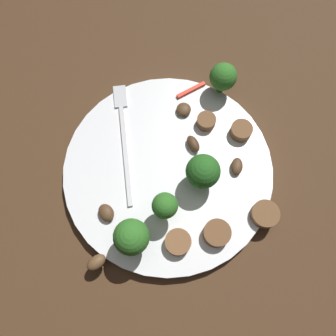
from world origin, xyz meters
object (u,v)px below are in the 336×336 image
fork (124,133)px  broccoli_floret_2 (165,206)px  broccoli_floret_3 (131,237)px  sausage_slice_3 (217,233)px  mushroom_0 (184,109)px  mushroom_3 (106,213)px  plate (168,170)px  sausage_slice_1 (178,242)px  sausage_slice_4 (265,214)px  broccoli_floret_0 (203,172)px  pepper_strip_0 (191,90)px  mushroom_1 (237,166)px  sausage_slice_2 (206,121)px  broccoli_floret_1 (223,77)px  mushroom_2 (193,144)px  sausage_slice_0 (241,131)px  mushroom_4 (96,262)px

fork → broccoli_floret_2: size_ratio=3.32×
broccoli_floret_3 → sausage_slice_3: 0.11m
mushroom_0 → mushroom_3: (-0.13, 0.13, 0.00)m
plate → sausage_slice_1: bearing=176.4°
sausage_slice_3 → mushroom_0: (0.18, 0.01, -0.00)m
broccoli_floret_2 → sausage_slice_4: bearing=-102.3°
broccoli_floret_2 → broccoli_floret_3: broccoli_floret_3 is taller
sausage_slice_4 → broccoli_floret_0: bearing=48.7°
sausage_slice_3 → pepper_strip_0: 0.21m
broccoli_floret_3 → sausage_slice_4: (0.00, -0.17, -0.03)m
sausage_slice_3 → mushroom_1: size_ratio=1.41×
sausage_slice_2 → broccoli_floret_1: bearing=-33.1°
broccoli_floret_3 → mushroom_2: bearing=-41.1°
sausage_slice_2 → mushroom_1: (-0.07, -0.03, -0.00)m
broccoli_floret_2 → broccoli_floret_3: size_ratio=0.91×
sausage_slice_0 → mushroom_1: 0.05m
broccoli_floret_3 → sausage_slice_3: broccoli_floret_3 is taller
broccoli_floret_1 → mushroom_0: 0.07m
broccoli_floret_0 → mushroom_3: broccoli_floret_0 is taller
fork → mushroom_2: size_ratio=7.14×
sausage_slice_2 → mushroom_3: bearing=123.7°
broccoli_floret_1 → broccoli_floret_3: broccoli_floret_3 is taller
broccoli_floret_3 → mushroom_4: broccoli_floret_3 is taller
sausage_slice_1 → mushroom_3: size_ratio=1.37×
sausage_slice_0 → sausage_slice_1: size_ratio=0.91×
fork → mushroom_4: (-0.17, 0.06, 0.00)m
broccoli_floret_3 → mushroom_3: size_ratio=2.50×
mushroom_1 → mushroom_3: bearing=99.5°
sausage_slice_2 → mushroom_3: 0.18m
sausage_slice_0 → sausage_slice_2: 0.05m
sausage_slice_4 → pepper_strip_0: size_ratio=0.76×
mushroom_1 → mushroom_2: (0.04, 0.05, 0.00)m
broccoli_floret_3 → sausage_slice_4: size_ratio=1.68×
mushroom_2 → pepper_strip_0: (0.08, -0.02, -0.00)m
sausage_slice_3 → mushroom_1: sausage_slice_3 is taller
mushroom_3 → mushroom_4: 0.06m
pepper_strip_0 → broccoli_floret_3: bearing=150.1°
pepper_strip_0 → sausage_slice_0: bearing=-145.9°
broccoli_floret_3 → sausage_slice_4: bearing=-89.3°
broccoli_floret_0 → mushroom_0: bearing=0.8°
fork → mushroom_0: bearing=-74.5°
broccoli_floret_0 → sausage_slice_0: bearing=-50.6°
broccoli_floret_0 → broccoli_floret_1: bearing=-24.0°
broccoli_floret_0 → sausage_slice_1: (-0.07, 0.05, -0.03)m
broccoli_floret_3 → mushroom_4: (-0.02, 0.05, -0.03)m
mushroom_1 → pepper_strip_0: mushroom_1 is taller
sausage_slice_4 → mushroom_3: 0.20m
sausage_slice_1 → sausage_slice_0: bearing=-41.0°
broccoli_floret_2 → broccoli_floret_3: (-0.03, 0.04, 0.00)m
mushroom_3 → plate: bearing=-62.3°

